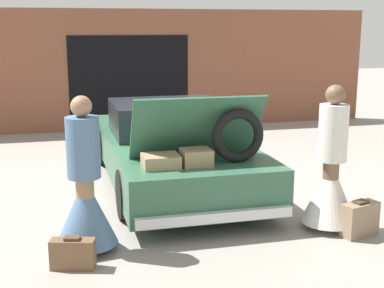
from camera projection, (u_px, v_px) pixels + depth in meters
name	position (u px, v px, depth m)	size (l,w,h in m)	color
ground_plane	(172.00, 183.00, 8.36)	(40.00, 40.00, 0.00)	gray
garage_wall_back	(129.00, 70.00, 12.52)	(12.00, 0.14, 2.80)	brown
car	(172.00, 148.00, 8.24)	(1.99, 4.71, 1.58)	#336047
person_left	(85.00, 197.00, 5.74)	(0.67, 0.67, 1.70)	#997051
person_right	(330.00, 179.00, 6.37)	(0.65, 0.65, 1.75)	brown
suitcase_beside_left_person	(73.00, 254.00, 5.39)	(0.47, 0.28, 0.34)	brown
suitcase_beside_right_person	(360.00, 219.00, 6.23)	(0.49, 0.31, 0.43)	#8C7259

